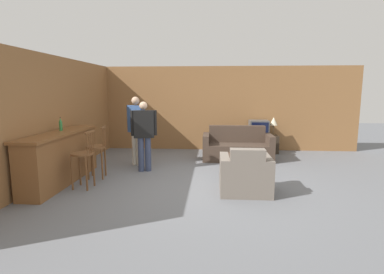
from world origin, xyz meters
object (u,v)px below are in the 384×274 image
couch_far (237,148)px  armchair_near (245,176)px  person_by_counter (144,133)px  bottle (61,125)px  coffee_table (241,159)px  table_lamp (274,122)px  tv_unit (258,144)px  tv (259,128)px  person_by_window (136,127)px  bar_chair_mid (97,150)px  bar_chair_near (83,158)px

couch_far → armchair_near: bearing=-91.5°
couch_far → person_by_counter: (-2.25, -1.36, 0.59)m
bottle → person_by_counter: bearing=27.2°
coffee_table → table_lamp: (1.16, 2.40, 0.60)m
coffee_table → tv_unit: 2.51m
coffee_table → bottle: bottle is taller
couch_far → tv: bearing=53.9°
tv → bottle: bearing=-145.3°
armchair_near → person_by_window: (-2.50, 1.91, 0.65)m
couch_far → table_lamp: table_lamp is taller
couch_far → person_by_counter: person_by_counter is taller
tv_unit → person_by_counter: size_ratio=0.71×
person_by_window → person_by_counter: bearing=-59.4°
tv_unit → tv: (0.00, -0.00, 0.49)m
person_by_window → table_lamp: bearing=25.8°
couch_far → person_by_counter: size_ratio=1.15×
couch_far → tv: 1.27m
tv → bar_chair_mid: bearing=-142.7°
bar_chair_near → coffee_table: 3.36m
couch_far → tv_unit: 1.20m
tv_unit → table_lamp: table_lamp is taller
armchair_near → bottle: (-3.73, 0.57, 0.85)m
bar_chair_mid → coffee_table: size_ratio=1.17×
bar_chair_near → coffee_table: bar_chair_near is taller
tv → tv_unit: bearing=90.0°
person_by_counter → bar_chair_near: bearing=-124.4°
bar_chair_near → tv_unit: bar_chair_near is taller
bar_chair_near → table_lamp: bearing=40.3°
table_lamp → coffee_table: bearing=-115.9°
tv_unit → tv: 0.49m
armchair_near → table_lamp: table_lamp is taller
bar_chair_near → tv: size_ratio=1.99×
tv_unit → couch_far: bearing=-126.0°
couch_far → bottle: bearing=-150.5°
couch_far → person_by_counter: bearing=-148.9°
coffee_table → tv: 2.54m
bottle → table_lamp: bearing=32.3°
tv_unit → table_lamp: size_ratio=2.11×
bottle → tv: bearing=34.7°
armchair_near → person_by_window: bearing=142.6°
couch_far → coffee_table: 1.43m
tv → table_lamp: table_lamp is taller
bottle → person_by_counter: size_ratio=0.17×
bar_chair_near → armchair_near: bar_chair_near is taller
armchair_near → person_by_window: 3.21m
bar_chair_mid → couch_far: (3.13, 1.96, -0.28)m
bar_chair_near → couch_far: (3.13, 2.65, -0.28)m
coffee_table → tv: (0.73, 2.39, 0.42)m
bar_chair_near → table_lamp: size_ratio=2.04×
bar_chair_near → bar_chair_mid: size_ratio=1.00×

